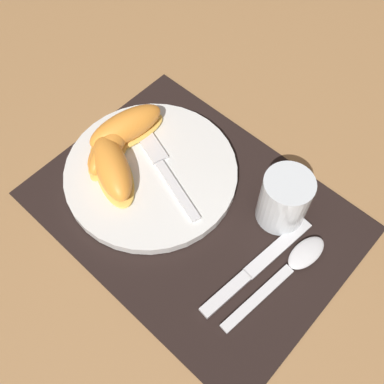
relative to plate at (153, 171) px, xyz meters
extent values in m
plane|color=#A37547|center=(0.09, 0.00, -0.01)|extent=(3.00, 3.00, 0.00)
cube|color=black|center=(0.09, 0.00, -0.01)|extent=(0.46, 0.34, 0.00)
cylinder|color=white|center=(0.00, 0.00, 0.00)|extent=(0.27, 0.27, 0.02)
cylinder|color=silver|center=(0.19, 0.08, 0.04)|extent=(0.07, 0.07, 0.09)
cylinder|color=#F9AD19|center=(0.19, 0.08, 0.01)|extent=(0.06, 0.06, 0.03)
cube|color=silver|center=(0.21, -0.07, 0.00)|extent=(0.03, 0.08, 0.01)
cube|color=silver|center=(0.22, 0.03, -0.01)|extent=(0.03, 0.13, 0.01)
cube|color=silver|center=(0.25, -0.05, -0.01)|extent=(0.03, 0.13, 0.01)
ellipsoid|color=silver|center=(0.26, 0.05, 0.00)|extent=(0.04, 0.07, 0.01)
cube|color=silver|center=(0.06, 0.00, 0.01)|extent=(0.11, 0.05, 0.00)
cube|color=silver|center=(-0.03, 0.03, 0.01)|extent=(0.08, 0.05, 0.00)
ellipsoid|color=#F7C656|center=(-0.07, 0.02, 0.01)|extent=(0.08, 0.14, 0.01)
ellipsoid|color=orange|center=(-0.07, 0.02, 0.03)|extent=(0.07, 0.13, 0.05)
ellipsoid|color=#F7C656|center=(-0.08, -0.01, 0.01)|extent=(0.08, 0.14, 0.01)
ellipsoid|color=orange|center=(-0.08, -0.01, 0.03)|extent=(0.07, 0.13, 0.03)
ellipsoid|color=#F7C656|center=(-0.06, -0.03, 0.01)|extent=(0.07, 0.11, 0.01)
ellipsoid|color=orange|center=(-0.06, -0.03, 0.03)|extent=(0.07, 0.11, 0.04)
ellipsoid|color=#F7C656|center=(-0.03, -0.05, 0.01)|extent=(0.14, 0.10, 0.01)
ellipsoid|color=orange|center=(-0.03, -0.05, 0.03)|extent=(0.13, 0.10, 0.05)
camera|label=1|loc=(0.30, -0.24, 0.59)|focal=42.00mm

